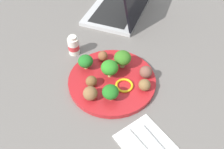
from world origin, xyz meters
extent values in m
plane|color=slate|center=(0.00, 0.00, 0.00)|extent=(4.00, 4.00, 0.00)
cylinder|color=red|center=(0.00, 0.00, 0.01)|extent=(0.28, 0.28, 0.02)
cylinder|color=#97C66B|center=(-0.03, 0.06, 0.02)|extent=(0.02, 0.02, 0.02)
ellipsoid|color=#367420|center=(-0.03, 0.06, 0.05)|extent=(0.06, 0.06, 0.04)
cylinder|color=#ABC368|center=(-0.01, 0.00, 0.03)|extent=(0.01, 0.01, 0.02)
ellipsoid|color=#2D8223|center=(-0.01, 0.00, 0.05)|extent=(0.05, 0.05, 0.04)
cylinder|color=#A3BA74|center=(0.06, -0.05, 0.02)|extent=(0.01, 0.01, 0.01)
ellipsoid|color=#216F20|center=(0.06, -0.05, 0.05)|extent=(0.05, 0.05, 0.04)
cylinder|color=#AAC669|center=(-0.09, -0.05, 0.02)|extent=(0.01, 0.01, 0.01)
ellipsoid|color=#206D23|center=(-0.09, -0.05, 0.05)|extent=(0.05, 0.05, 0.04)
sphere|color=brown|center=(0.05, 0.10, 0.04)|extent=(0.04, 0.04, 0.04)
sphere|color=brown|center=(-0.09, 0.02, 0.03)|extent=(0.03, 0.03, 0.03)
sphere|color=brown|center=(-0.01, -0.07, 0.03)|extent=(0.04, 0.04, 0.04)
sphere|color=brown|center=(0.03, -0.09, 0.04)|extent=(0.04, 0.04, 0.04)
sphere|color=brown|center=(0.09, 0.06, 0.03)|extent=(0.04, 0.04, 0.04)
torus|color=yellow|center=(0.05, 0.02, 0.02)|extent=(0.07, 0.07, 0.01)
cube|color=white|center=(0.25, -0.04, 0.00)|extent=(0.18, 0.13, 0.01)
cube|color=silver|center=(0.23, -0.02, 0.01)|extent=(0.09, 0.02, 0.01)
cube|color=white|center=(0.22, -0.06, 0.01)|extent=(0.09, 0.02, 0.01)
cylinder|color=white|center=(-0.19, -0.04, 0.03)|extent=(0.04, 0.04, 0.06)
cylinder|color=red|center=(-0.19, -0.04, 0.03)|extent=(0.04, 0.04, 0.02)
cylinder|color=silver|center=(-0.19, -0.04, 0.07)|extent=(0.03, 0.03, 0.01)
cube|color=#BEBEBE|center=(-0.35, 0.24, 0.01)|extent=(0.37, 0.39, 0.02)
cube|color=black|center=(-0.35, 0.24, 0.02)|extent=(0.30, 0.32, 0.00)
camera|label=1|loc=(0.42, -0.26, 0.57)|focal=37.53mm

